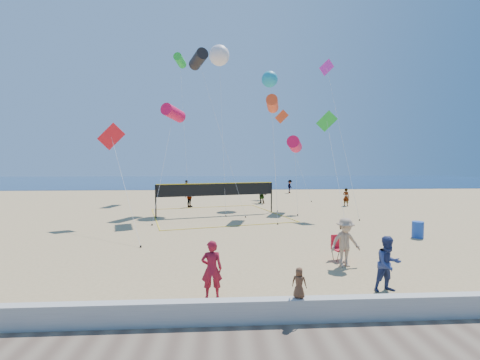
{
  "coord_description": "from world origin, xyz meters",
  "views": [
    {
      "loc": [
        -1.78,
        -10.74,
        3.97
      ],
      "look_at": [
        -1.03,
        2.0,
        3.3
      ],
      "focal_mm": 24.0,
      "sensor_mm": 36.0,
      "label": 1
    }
  ],
  "objects": [
    {
      "name": "ground",
      "position": [
        0.0,
        0.0,
        0.0
      ],
      "size": [
        120.0,
        120.0,
        0.0
      ],
      "primitive_type": "plane",
      "color": "tan",
      "rests_on": "ground"
    },
    {
      "name": "trash_barrel",
      "position": [
        8.69,
        5.59,
        0.43
      ],
      "size": [
        0.7,
        0.7,
        0.87
      ],
      "primitive_type": "cylinder",
      "rotation": [
        0.0,
        0.0,
        0.24
      ],
      "color": "#1A43A9",
      "rests_on": "ground"
    },
    {
      "name": "far_person_3",
      "position": [
        -6.11,
        29.9,
        0.92
      ],
      "size": [
        0.99,
        0.83,
        1.83
      ],
      "primitive_type": "imported",
      "rotation": [
        0.0,
        0.0,
        -0.16
      ],
      "color": "gray",
      "rests_on": "ground"
    },
    {
      "name": "far_person_4",
      "position": [
        7.39,
        31.48,
        0.88
      ],
      "size": [
        1.14,
        1.3,
        1.75
      ],
      "primitive_type": "imported",
      "rotation": [
        0.0,
        0.0,
        1.04
      ],
      "color": "gray",
      "rests_on": "ground"
    },
    {
      "name": "kite_3",
      "position": [
        -8.81,
        10.52,
        5.47
      ],
      "size": [
        4.33,
        6.55,
        6.62
      ],
      "rotation": [
        0.0,
        0.0,
        0.23
      ],
      "color": "red",
      "rests_on": "ground"
    },
    {
      "name": "kite_6",
      "position": [
        -1.93,
        18.56,
        13.62
      ],
      "size": [
        2.01,
        6.63,
        14.53
      ],
      "rotation": [
        0.0,
        0.0,
        0.11
      ],
      "color": "white",
      "rests_on": "ground"
    },
    {
      "name": "kite_5",
      "position": [
        7.96,
        18.19,
        11.86
      ],
      "size": [
        1.55,
        8.33,
        13.61
      ],
      "rotation": [
        0.0,
        0.0,
        0.43
      ],
      "color": "#D42CBE",
      "rests_on": "ground"
    },
    {
      "name": "volleyball_net",
      "position": [
        -2.11,
        13.65,
        1.7
      ],
      "size": [
        11.27,
        11.16,
        2.47
      ],
      "rotation": [
        0.0,
        0.0,
        0.26
      ],
      "color": "black",
      "rests_on": "ground"
    },
    {
      "name": "ocean",
      "position": [
        0.0,
        62.0,
        0.01
      ],
      "size": [
        140.0,
        50.0,
        0.03
      ],
      "primitive_type": "cube",
      "color": "#10274B",
      "rests_on": "ground"
    },
    {
      "name": "kite_7",
      "position": [
        2.94,
        20.58,
        12.11
      ],
      "size": [
        2.02,
        6.52,
        12.89
      ],
      "rotation": [
        0.0,
        0.0,
        0.39
      ],
      "color": "#1C94B5",
      "rests_on": "ground"
    },
    {
      "name": "kite_9",
      "position": [
        5.53,
        26.91,
        8.95
      ],
      "size": [
        2.94,
        5.87,
        10.33
      ],
      "rotation": [
        0.0,
        0.0,
        -0.02
      ],
      "color": "#E7441D",
      "rests_on": "ground"
    },
    {
      "name": "kite_0",
      "position": [
        -5.64,
        15.78,
        8.04
      ],
      "size": [
        1.83,
        7.28,
        8.7
      ],
      "rotation": [
        0.0,
        0.0,
        -0.39
      ],
      "color": "#D90E44",
      "rests_on": "ground"
    },
    {
      "name": "kite_1",
      "position": [
        -3.53,
        14.92,
        12.09
      ],
      "size": [
        4.42,
        3.69,
        12.71
      ],
      "rotation": [
        0.0,
        0.0,
        0.39
      ],
      "color": "black",
      "rests_on": "ground"
    },
    {
      "name": "kite_4",
      "position": [
        6.09,
        12.68,
        6.71
      ],
      "size": [
        1.86,
        7.31,
        7.93
      ],
      "rotation": [
        0.0,
        0.0,
        -0.23
      ],
      "color": "green",
      "rests_on": "ground"
    },
    {
      "name": "far_person_1",
      "position": [
        2.21,
        20.68,
        0.91
      ],
      "size": [
        1.42,
        1.68,
        1.82
      ],
      "primitive_type": "imported",
      "rotation": [
        0.0,
        0.0,
        -0.94
      ],
      "color": "gray",
      "rests_on": "ground"
    },
    {
      "name": "woman",
      "position": [
        -2.07,
        -1.43,
        0.86
      ],
      "size": [
        0.64,
        0.44,
        1.71
      ],
      "primitive_type": "imported",
      "rotation": [
        0.0,
        0.0,
        3.19
      ],
      "color": "maroon",
      "rests_on": "ground"
    },
    {
      "name": "seawall",
      "position": [
        0.0,
        -3.0,
        0.3
      ],
      "size": [
        32.0,
        0.3,
        0.6
      ],
      "primitive_type": "cube",
      "color": "#BAB9B5",
      "rests_on": "ground"
    },
    {
      "name": "far_person_0",
      "position": [
        -4.66,
        18.27,
        0.95
      ],
      "size": [
        1.0,
        1.19,
        1.9
      ],
      "primitive_type": "imported",
      "rotation": [
        0.0,
        0.0,
        1.0
      ],
      "color": "gray",
      "rests_on": "ground"
    },
    {
      "name": "toddler",
      "position": [
        0.16,
        -2.97,
        0.98
      ],
      "size": [
        0.44,
        0.37,
        0.77
      ],
      "primitive_type": "imported",
      "rotation": [
        0.0,
        0.0,
        2.74
      ],
      "color": "brown",
      "rests_on": "seawall"
    },
    {
      "name": "kite_10",
      "position": [
        4.4,
        16.03,
        5.56
      ],
      "size": [
        1.79,
        4.22,
        6.23
      ],
      "rotation": [
        0.0,
        0.0,
        -0.34
      ],
      "color": "#D90E44",
      "rests_on": "ground"
    },
    {
      "name": "far_person_2",
      "position": [
        9.82,
        18.32,
        0.83
      ],
      "size": [
        0.71,
        0.71,
        1.66
      ],
      "primitive_type": "imported",
      "rotation": [
        0.0,
        0.0,
        2.34
      ],
      "color": "gray",
      "rests_on": "ground"
    },
    {
      "name": "kite_2",
      "position": [
        2.2,
        14.18,
        8.57
      ],
      "size": [
        1.31,
        5.7,
        9.15
      ],
      "rotation": [
        0.0,
        0.0,
        -0.21
      ],
      "color": "#E7441D",
      "rests_on": "ground"
    },
    {
      "name": "bystander_a",
      "position": [
        3.37,
        -1.29,
        0.86
      ],
      "size": [
        0.93,
        0.78,
        1.73
      ],
      "primitive_type": "imported",
      "rotation": [
        0.0,
        0.0,
        0.15
      ],
      "color": "navy",
      "rests_on": "ground"
    },
    {
      "name": "camp_chair",
      "position": [
        3.04,
        2.03,
        0.57
      ],
      "size": [
        0.65,
        0.77,
        1.13
      ],
      "rotation": [
        0.0,
        0.0,
        0.25
      ],
      "color": "red",
      "rests_on": "ground"
    },
    {
      "name": "bystander_b",
      "position": [
        2.97,
        1.15,
        0.94
      ],
      "size": [
        1.31,
        0.88,
        1.88
      ],
      "primitive_type": "imported",
      "rotation": [
        0.0,
        0.0,
        0.16
      ],
      "color": "tan",
      "rests_on": "ground"
    },
    {
      "name": "kite_8",
      "position": [
        -6.38,
        26.31,
        15.51
      ],
      "size": [
        2.24,
        8.36,
        16.13
      ],
      "rotation": [
        0.0,
        0.0,
        -0.16
      ],
      "color": "green",
      "rests_on": "ground"
    }
  ]
}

